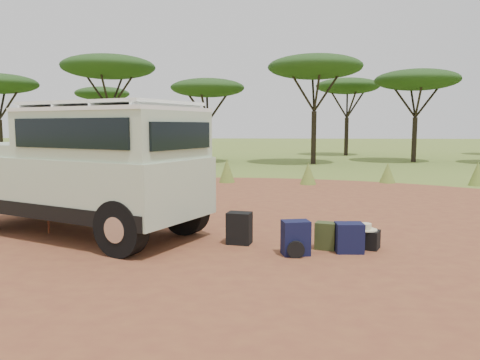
# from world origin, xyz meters

# --- Properties ---
(ground) EXTENTS (140.00, 140.00, 0.00)m
(ground) POSITION_xyz_m (0.00, 0.00, 0.00)
(ground) COLOR olive
(ground) RESTS_ON ground
(dirt_clearing) EXTENTS (23.00, 23.00, 0.01)m
(dirt_clearing) POSITION_xyz_m (0.00, 0.00, 0.00)
(dirt_clearing) COLOR brown
(dirt_clearing) RESTS_ON ground
(grass_fringe) EXTENTS (36.60, 1.60, 0.90)m
(grass_fringe) POSITION_xyz_m (0.12, 8.67, 0.40)
(grass_fringe) COLOR olive
(grass_fringe) RESTS_ON ground
(acacia_treeline) EXTENTS (46.70, 13.20, 6.26)m
(acacia_treeline) POSITION_xyz_m (0.75, 19.81, 4.87)
(acacia_treeline) COLOR black
(acacia_treeline) RESTS_ON ground
(safari_vehicle) EXTENTS (5.58, 4.04, 2.56)m
(safari_vehicle) POSITION_xyz_m (-1.95, 0.25, 1.23)
(safari_vehicle) COLOR #B5C9AB
(safari_vehicle) RESTS_ON ground
(walking_staff) EXTENTS (0.20, 0.41, 1.45)m
(walking_staff) POSITION_xyz_m (-2.65, 0.04, 0.72)
(walking_staff) COLOR maroon
(walking_staff) RESTS_ON ground
(backpack_black) EXTENTS (0.48, 0.39, 0.58)m
(backpack_black) POSITION_xyz_m (1.11, -0.35, 0.29)
(backpack_black) COLOR black
(backpack_black) RESTS_ON ground
(backpack_navy) EXTENTS (0.50, 0.40, 0.58)m
(backpack_navy) POSITION_xyz_m (2.08, -1.00, 0.29)
(backpack_navy) COLOR #101233
(backpack_navy) RESTS_ON ground
(backpack_olive) EXTENTS (0.40, 0.34, 0.48)m
(backpack_olive) POSITION_xyz_m (2.62, -0.62, 0.24)
(backpack_olive) COLOR #3B4720
(backpack_olive) RESTS_ON ground
(duffel_navy) EXTENTS (0.47, 0.37, 0.51)m
(duffel_navy) POSITION_xyz_m (2.99, -0.79, 0.25)
(duffel_navy) COLOR #101233
(duffel_navy) RESTS_ON ground
(hard_case) EXTENTS (0.56, 0.49, 0.33)m
(hard_case) POSITION_xyz_m (3.32, -0.50, 0.16)
(hard_case) COLOR black
(hard_case) RESTS_ON ground
(stuff_sack) EXTENTS (0.30, 0.30, 0.28)m
(stuff_sack) POSITION_xyz_m (2.08, -1.09, 0.14)
(stuff_sack) COLOR black
(stuff_sack) RESTS_ON ground
(safari_hat) EXTENTS (0.40, 0.40, 0.12)m
(safari_hat) POSITION_xyz_m (3.32, -0.50, 0.37)
(safari_hat) COLOR beige
(safari_hat) RESTS_ON hard_case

